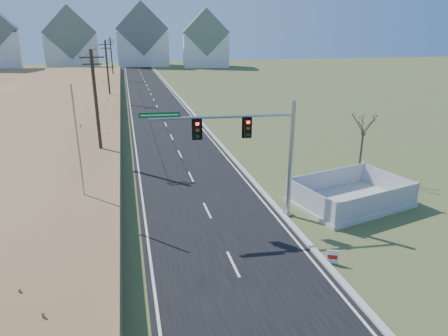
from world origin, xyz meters
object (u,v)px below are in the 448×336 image
flagpole (81,166)px  bare_tree (364,123)px  traffic_signal_mast (259,148)px  open_sign (332,257)px  fence_enclosure (350,199)px

flagpole → bare_tree: bearing=5.7°
flagpole → bare_tree: size_ratio=1.49×
traffic_signal_mast → bare_tree: 10.42m
open_sign → flagpole: (-11.50, 8.20, 2.68)m
traffic_signal_mast → bare_tree: (9.37, 4.55, -0.07)m
traffic_signal_mast → flagpole: size_ratio=1.11×
traffic_signal_mast → flagpole: bearing=170.1°
fence_enclosure → open_sign: bearing=-140.4°
traffic_signal_mast → open_sign: 6.98m
bare_tree → flagpole: bearing=-174.3°
open_sign → bare_tree: (7.54, 10.08, 3.76)m
fence_enclosure → bare_tree: size_ratio=1.50×
traffic_signal_mast → open_sign: (1.84, -5.54, -3.83)m
open_sign → bare_tree: size_ratio=0.14×
fence_enclosure → flagpole: flagpole is taller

